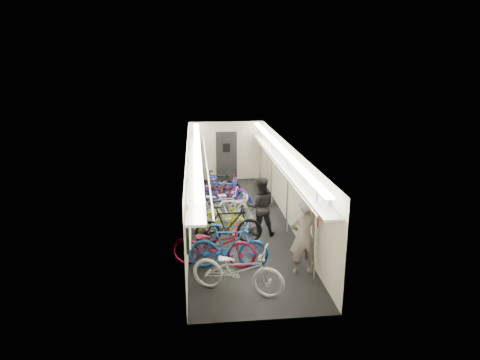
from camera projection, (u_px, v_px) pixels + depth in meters
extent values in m
plane|color=black|center=(239.00, 224.00, 12.98)|extent=(10.00, 10.00, 0.00)
plane|color=white|center=(239.00, 146.00, 12.33)|extent=(10.00, 10.00, 0.00)
plane|color=beige|center=(188.00, 187.00, 12.50)|extent=(0.00, 10.00, 10.00)
plane|color=beige|center=(289.00, 184.00, 12.81)|extent=(0.00, 10.00, 10.00)
plane|color=beige|center=(226.00, 151.00, 17.44)|extent=(3.00, 0.00, 3.00)
plane|color=beige|center=(267.00, 263.00, 7.87)|extent=(3.00, 0.00, 3.00)
cube|color=black|center=(188.00, 227.00, 9.43)|extent=(0.06, 1.10, 0.80)
cube|color=#9BC958|center=(190.00, 227.00, 9.44)|extent=(0.02, 0.96, 0.66)
cube|color=black|center=(189.00, 196.00, 11.54)|extent=(0.06, 1.10, 0.80)
cube|color=#9BC958|center=(191.00, 196.00, 11.54)|extent=(0.02, 0.96, 0.66)
cube|color=black|center=(190.00, 175.00, 13.64)|extent=(0.06, 1.10, 0.80)
cube|color=#9BC958|center=(191.00, 175.00, 13.65)|extent=(0.02, 0.96, 0.66)
cube|color=black|center=(190.00, 159.00, 15.75)|extent=(0.06, 1.10, 0.80)
cube|color=#9BC958|center=(191.00, 159.00, 15.75)|extent=(0.02, 0.96, 0.66)
cube|color=#E1AF0B|center=(189.00, 208.00, 10.47)|extent=(0.02, 0.22, 0.30)
cube|color=#E1AF0B|center=(190.00, 183.00, 12.58)|extent=(0.02, 0.22, 0.30)
cube|color=#E1AF0B|center=(190.00, 165.00, 14.68)|extent=(0.02, 0.22, 0.30)
cube|color=black|center=(226.00, 156.00, 17.44)|extent=(0.85, 0.08, 2.00)
cube|color=#999BA0|center=(195.00, 163.00, 12.33)|extent=(0.40, 9.70, 0.05)
cube|color=#999BA0|center=(282.00, 161.00, 12.59)|extent=(0.40, 9.70, 0.05)
cylinder|color=silver|center=(206.00, 160.00, 12.33)|extent=(0.04, 9.70, 0.04)
cylinder|color=silver|center=(271.00, 158.00, 12.53)|extent=(0.04, 9.70, 0.04)
cube|color=white|center=(197.00, 149.00, 12.22)|extent=(0.18, 9.60, 0.04)
cube|color=white|center=(280.00, 147.00, 12.47)|extent=(0.18, 9.60, 0.04)
cylinder|color=silver|center=(315.00, 234.00, 9.15)|extent=(0.05, 0.05, 2.38)
cylinder|color=silver|center=(288.00, 195.00, 11.83)|extent=(0.05, 0.05, 2.38)
cylinder|color=silver|center=(272.00, 172.00, 14.22)|extent=(0.05, 0.05, 2.38)
cylinder|color=silver|center=(260.00, 156.00, 16.61)|extent=(0.05, 0.05, 2.38)
imported|color=#B8B8BD|center=(238.00, 270.00, 9.02)|extent=(2.16, 1.46, 1.07)
imported|color=#184794|center=(228.00, 246.00, 10.05)|extent=(1.95, 0.74, 1.15)
imported|color=maroon|center=(213.00, 245.00, 10.18)|extent=(2.17, 1.17, 1.08)
imported|color=black|center=(229.00, 225.00, 11.39)|extent=(1.83, 0.52, 1.10)
imported|color=#C0CA13|center=(219.00, 219.00, 12.11)|extent=(1.84, 1.26, 0.92)
imported|color=#B9B9BB|center=(232.00, 213.00, 12.26)|extent=(1.95, 0.76, 1.14)
imported|color=#B0AFB4|center=(219.00, 204.00, 13.20)|extent=(2.07, 1.35, 1.03)
imported|color=navy|center=(222.00, 194.00, 13.90)|extent=(2.03, 1.05, 1.17)
imported|color=maroon|center=(217.00, 193.00, 14.17)|extent=(2.15, 0.90, 1.10)
imported|color=black|center=(218.00, 184.00, 15.21)|extent=(1.77, 0.87, 1.03)
imported|color=gray|center=(304.00, 237.00, 9.77)|extent=(0.68, 0.46, 1.82)
imported|color=black|center=(260.00, 207.00, 11.94)|extent=(0.83, 0.65, 1.69)
cube|color=red|center=(318.00, 219.00, 9.83)|extent=(0.26, 0.14, 0.38)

